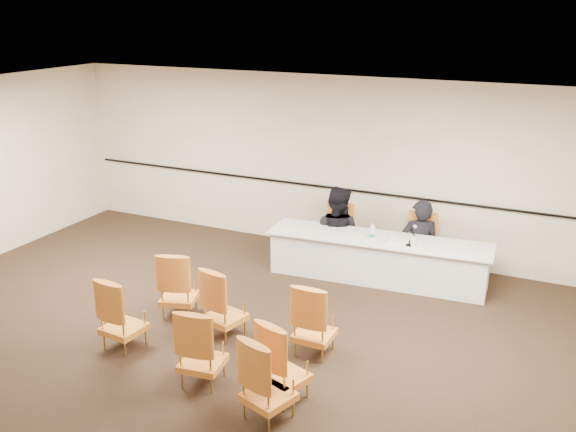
% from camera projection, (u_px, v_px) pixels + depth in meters
% --- Properties ---
extents(floor, '(10.00, 10.00, 0.00)m').
position_uv_depth(floor, '(211.00, 351.00, 7.97)').
color(floor, black).
rests_on(floor, ground).
extents(ceiling, '(10.00, 10.00, 0.00)m').
position_uv_depth(ceiling, '(201.00, 110.00, 7.02)').
color(ceiling, silver).
rests_on(ceiling, ground).
extents(wall_back, '(10.00, 0.04, 3.00)m').
position_uv_depth(wall_back, '(332.00, 164.00, 10.93)').
color(wall_back, beige).
rests_on(wall_back, ground).
extents(wall_rail, '(9.80, 0.04, 0.03)m').
position_uv_depth(wall_rail, '(330.00, 187.00, 11.02)').
color(wall_rail, black).
rests_on(wall_rail, wall_back).
extents(panel_table, '(3.48, 1.04, 0.69)m').
position_uv_depth(panel_table, '(378.00, 259.00, 9.94)').
color(panel_table, silver).
rests_on(panel_table, ground).
extents(panelist_main, '(0.73, 0.61, 1.70)m').
position_uv_depth(panelist_main, '(419.00, 251.00, 10.21)').
color(panelist_main, black).
rests_on(panelist_main, ground).
extents(panelist_main_chair, '(0.53, 0.53, 0.95)m').
position_uv_depth(panelist_main_chair, '(419.00, 244.00, 10.18)').
color(panelist_main_chair, orange).
rests_on(panelist_main_chair, ground).
extents(panelist_second, '(0.94, 0.77, 1.80)m').
position_uv_depth(panelist_second, '(337.00, 238.00, 10.67)').
color(panelist_second, black).
rests_on(panelist_second, ground).
extents(panelist_second_chair, '(0.53, 0.53, 0.95)m').
position_uv_depth(panelist_second_chair, '(337.00, 234.00, 10.64)').
color(panelist_second_chair, orange).
rests_on(panelist_second_chair, ground).
extents(papers, '(0.36, 0.31, 0.00)m').
position_uv_depth(papers, '(398.00, 242.00, 9.68)').
color(papers, white).
rests_on(papers, panel_table).
extents(microphone, '(0.14, 0.23, 0.29)m').
position_uv_depth(microphone, '(410.00, 237.00, 9.48)').
color(microphone, black).
rests_on(microphone, panel_table).
extents(water_bottle, '(0.08, 0.08, 0.25)m').
position_uv_depth(water_bottle, '(372.00, 232.00, 9.73)').
color(water_bottle, '#17827A').
rests_on(water_bottle, panel_table).
extents(drinking_glass, '(0.07, 0.07, 0.10)m').
position_uv_depth(drinking_glass, '(392.00, 239.00, 9.65)').
color(drinking_glass, silver).
rests_on(drinking_glass, panel_table).
extents(coffee_cup, '(0.11, 0.11, 0.14)m').
position_uv_depth(coffee_cup, '(414.00, 242.00, 9.48)').
color(coffee_cup, silver).
rests_on(coffee_cup, panel_table).
extents(aud_chair_front_left, '(0.63, 0.63, 0.95)m').
position_uv_depth(aud_chair_front_left, '(178.00, 283.00, 8.77)').
color(aud_chair_front_left, orange).
rests_on(aud_chair_front_left, ground).
extents(aud_chair_front_mid, '(0.60, 0.60, 0.95)m').
position_uv_depth(aud_chair_front_mid, '(224.00, 302.00, 8.23)').
color(aud_chair_front_mid, orange).
rests_on(aud_chair_front_mid, ground).
extents(aud_chair_front_right, '(0.50, 0.50, 0.95)m').
position_uv_depth(aud_chair_front_right, '(314.00, 318.00, 7.79)').
color(aud_chair_front_right, orange).
rests_on(aud_chair_front_right, ground).
extents(aud_chair_back_left, '(0.55, 0.55, 0.95)m').
position_uv_depth(aud_chair_back_left, '(123.00, 312.00, 7.94)').
color(aud_chair_back_left, orange).
rests_on(aud_chair_back_left, ground).
extents(aud_chair_back_mid, '(0.56, 0.56, 0.95)m').
position_uv_depth(aud_chair_back_mid, '(202.00, 345.00, 7.18)').
color(aud_chair_back_mid, orange).
rests_on(aud_chair_back_mid, ground).
extents(aud_chair_back_right, '(0.64, 0.64, 0.95)m').
position_uv_depth(aud_chair_back_right, '(284.00, 359.00, 6.90)').
color(aud_chair_back_right, orange).
rests_on(aud_chair_back_right, ground).
extents(aud_chair_extra, '(0.63, 0.63, 0.95)m').
position_uv_depth(aud_chair_extra, '(268.00, 378.00, 6.56)').
color(aud_chair_extra, orange).
rests_on(aud_chair_extra, ground).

